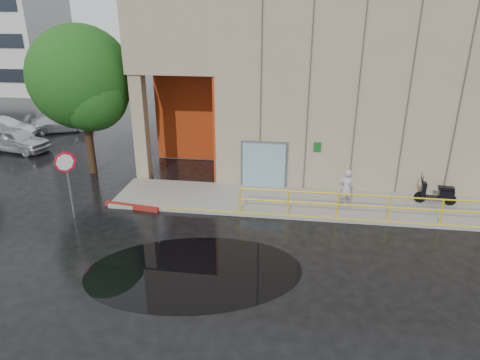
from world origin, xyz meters
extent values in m
plane|color=black|center=(0.00, 0.00, 0.00)|extent=(120.00, 120.00, 0.00)
cube|color=gray|center=(4.00, 4.50, 0.07)|extent=(20.00, 3.00, 0.15)
cube|color=gray|center=(6.00, 11.00, 4.00)|extent=(16.00, 10.00, 8.00)
cube|color=gray|center=(-4.00, 11.00, 6.50)|extent=(4.00, 10.00, 3.00)
cube|color=gray|center=(-5.60, 6.40, 2.50)|extent=(0.60, 0.60, 5.00)
cube|color=#AA300F|center=(-4.00, 9.50, 2.50)|extent=(3.80, 0.15, 4.90)
cube|color=#AA300F|center=(-2.05, 7.75, 2.50)|extent=(0.10, 3.50, 4.90)
cube|color=#8CACBE|center=(0.20, 5.88, 1.15)|extent=(1.90, 0.10, 2.00)
cube|color=slate|center=(0.20, 5.96, 1.15)|extent=(2.10, 0.06, 2.20)
cube|color=#0C571A|center=(2.50, 5.94, 2.10)|extent=(0.32, 0.04, 0.42)
cylinder|color=yellow|center=(4.25, 3.15, 1.15)|extent=(9.50, 0.06, 0.06)
cylinder|color=yellow|center=(4.25, 3.15, 0.70)|extent=(9.50, 0.06, 0.06)
imported|color=#ADACB2|center=(3.67, 4.13, 0.97)|extent=(0.63, 0.45, 1.64)
cylinder|color=black|center=(6.81, 5.06, 0.38)|extent=(0.48, 0.14, 0.47)
cylinder|color=black|center=(7.98, 4.94, 0.38)|extent=(0.48, 0.14, 0.47)
cylinder|color=slate|center=(-6.94, 1.99, 1.20)|extent=(0.08, 0.08, 2.40)
cylinder|color=red|center=(-6.94, 1.96, 2.34)|extent=(0.60, 0.63, 0.83)
cylinder|color=white|center=(-6.94, 1.94, 2.34)|extent=(0.46, 0.48, 0.65)
cube|color=maroon|center=(-5.00, 3.10, 0.09)|extent=(2.40, 0.51, 0.18)
cube|color=black|center=(-1.38, -0.96, 0.00)|extent=(7.55, 5.50, 0.01)
imported|color=silver|center=(-14.32, 9.52, 0.67)|extent=(4.20, 2.40, 1.35)
imported|color=white|center=(-16.84, 11.78, 0.65)|extent=(4.13, 2.04, 1.30)
imported|color=#B8BAC0|center=(-14.05, 13.79, 0.60)|extent=(4.44, 3.44, 1.20)
cylinder|color=black|center=(-8.44, 6.80, 1.65)|extent=(0.36, 0.36, 3.29)
sphere|color=#205A21|center=(-8.44, 6.80, 4.72)|extent=(4.77, 4.77, 4.77)
sphere|color=#205A21|center=(-7.84, 6.40, 4.01)|extent=(3.34, 3.34, 3.34)
camera|label=1|loc=(1.63, -12.05, 7.71)|focal=32.00mm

